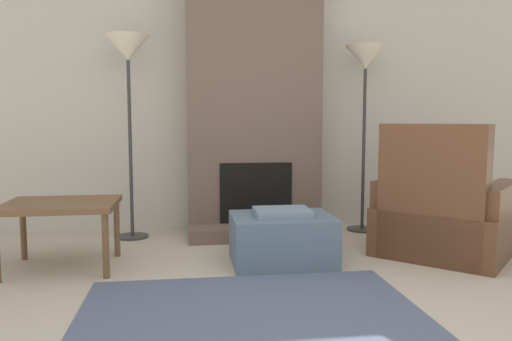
% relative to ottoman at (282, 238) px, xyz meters
% --- Properties ---
extents(wall_back, '(6.91, 0.06, 2.60)m').
position_rel_ottoman_xyz_m(wall_back, '(-0.07, 1.29, 1.12)').
color(wall_back, '#BCB7AD').
rests_on(wall_back, ground_plane).
extents(fireplace, '(1.20, 0.68, 2.60)m').
position_rel_ottoman_xyz_m(fireplace, '(-0.07, 1.06, 1.07)').
color(fireplace, brown).
rests_on(fireplace, ground_plane).
extents(ottoman, '(0.73, 0.57, 0.40)m').
position_rel_ottoman_xyz_m(ottoman, '(0.00, 0.00, 0.00)').
color(ottoman, slate).
rests_on(ottoman, ground_plane).
extents(armchair, '(1.30, 1.30, 1.01)m').
position_rel_ottoman_xyz_m(armchair, '(1.26, 0.03, 0.11)').
color(armchair, brown).
rests_on(armchair, ground_plane).
extents(side_table, '(0.75, 0.62, 0.47)m').
position_rel_ottoman_xyz_m(side_table, '(-1.55, 0.07, 0.23)').
color(side_table, brown).
rests_on(side_table, ground_plane).
extents(floor_lamp_left, '(0.38, 0.38, 1.76)m').
position_rel_ottoman_xyz_m(floor_lamp_left, '(-1.16, 0.96, 1.36)').
color(floor_lamp_left, '#333333').
rests_on(floor_lamp_left, ground_plane).
extents(floor_lamp_right, '(0.38, 0.38, 1.72)m').
position_rel_ottoman_xyz_m(floor_lamp_right, '(0.96, 0.96, 1.32)').
color(floor_lamp_right, '#333333').
rests_on(floor_lamp_right, ground_plane).
extents(area_rug, '(1.84, 1.11, 0.01)m').
position_rel_ottoman_xyz_m(area_rug, '(-0.35, -0.87, -0.18)').
color(area_rug, '#4C5670').
rests_on(area_rug, ground_plane).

